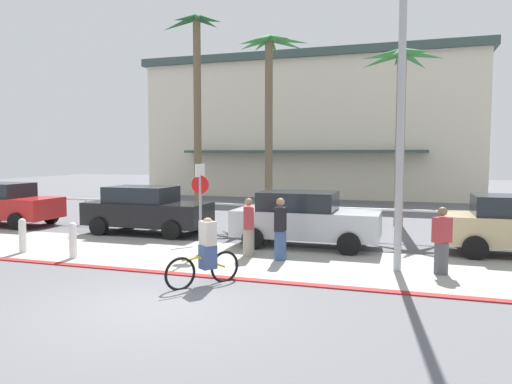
{
  "coord_description": "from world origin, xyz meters",
  "views": [
    {
      "loc": [
        4.44,
        -7.83,
        2.84
      ],
      "look_at": [
        -0.0,
        6.0,
        1.69
      ],
      "focal_mm": 33.66,
      "sensor_mm": 36.0,
      "label": 1
    }
  ],
  "objects_px": {
    "palm_tree_1": "(270,79)",
    "stop_sign_bike_lane": "(200,195)",
    "car_black_1": "(146,209)",
    "cyclist_yellow_0": "(206,253)",
    "car_red_0": "(4,204)",
    "car_silver_2": "(304,219)",
    "bollard_0": "(73,240)",
    "pedestrian_1": "(249,230)",
    "palm_tree_0": "(196,75)",
    "palm_tree_2": "(401,93)",
    "pedestrian_0": "(280,232)",
    "pedestrian_2": "(442,244)",
    "bollard_1": "(23,235)",
    "streetlight_curb": "(401,91)"
  },
  "relations": [
    {
      "from": "palm_tree_1",
      "to": "stop_sign_bike_lane",
      "type": "bearing_deg",
      "value": -86.3
    },
    {
      "from": "car_black_1",
      "to": "cyclist_yellow_0",
      "type": "bearing_deg",
      "value": -49.4
    },
    {
      "from": "car_red_0",
      "to": "car_silver_2",
      "type": "bearing_deg",
      "value": -3.42
    },
    {
      "from": "car_black_1",
      "to": "stop_sign_bike_lane",
      "type": "bearing_deg",
      "value": -38.57
    },
    {
      "from": "bollard_0",
      "to": "pedestrian_1",
      "type": "relative_size",
      "value": 0.61
    },
    {
      "from": "bollard_0",
      "to": "palm_tree_1",
      "type": "distance_m",
      "value": 12.37
    },
    {
      "from": "palm_tree_0",
      "to": "car_red_0",
      "type": "relative_size",
      "value": 2.13
    },
    {
      "from": "palm_tree_2",
      "to": "cyclist_yellow_0",
      "type": "height_order",
      "value": "palm_tree_2"
    },
    {
      "from": "palm_tree_2",
      "to": "cyclist_yellow_0",
      "type": "bearing_deg",
      "value": -110.16
    },
    {
      "from": "car_red_0",
      "to": "pedestrian_0",
      "type": "bearing_deg",
      "value": -13.12
    },
    {
      "from": "cyclist_yellow_0",
      "to": "pedestrian_2",
      "type": "xyz_separation_m",
      "value": [
        4.92,
        2.49,
        0.04
      ]
    },
    {
      "from": "bollard_1",
      "to": "car_silver_2",
      "type": "height_order",
      "value": "car_silver_2"
    },
    {
      "from": "car_black_1",
      "to": "pedestrian_1",
      "type": "height_order",
      "value": "car_black_1"
    },
    {
      "from": "bollard_1",
      "to": "pedestrian_2",
      "type": "distance_m",
      "value": 11.34
    },
    {
      "from": "streetlight_curb",
      "to": "pedestrian_2",
      "type": "bearing_deg",
      "value": 13.15
    },
    {
      "from": "stop_sign_bike_lane",
      "to": "palm_tree_2",
      "type": "distance_m",
      "value": 9.63
    },
    {
      "from": "car_silver_2",
      "to": "pedestrian_1",
      "type": "distance_m",
      "value": 2.2
    },
    {
      "from": "bollard_1",
      "to": "streetlight_curb",
      "type": "height_order",
      "value": "streetlight_curb"
    },
    {
      "from": "stop_sign_bike_lane",
      "to": "bollard_0",
      "type": "height_order",
      "value": "stop_sign_bike_lane"
    },
    {
      "from": "palm_tree_2",
      "to": "pedestrian_2",
      "type": "relative_size",
      "value": 4.3
    },
    {
      "from": "stop_sign_bike_lane",
      "to": "bollard_1",
      "type": "height_order",
      "value": "stop_sign_bike_lane"
    },
    {
      "from": "stop_sign_bike_lane",
      "to": "car_red_0",
      "type": "bearing_deg",
      "value": 164.52
    },
    {
      "from": "car_red_0",
      "to": "car_silver_2",
      "type": "height_order",
      "value": "same"
    },
    {
      "from": "pedestrian_0",
      "to": "pedestrian_1",
      "type": "height_order",
      "value": "pedestrian_0"
    },
    {
      "from": "stop_sign_bike_lane",
      "to": "car_black_1",
      "type": "height_order",
      "value": "stop_sign_bike_lane"
    },
    {
      "from": "cyclist_yellow_0",
      "to": "pedestrian_1",
      "type": "relative_size",
      "value": 0.92
    },
    {
      "from": "palm_tree_2",
      "to": "cyclist_yellow_0",
      "type": "xyz_separation_m",
      "value": [
        -3.75,
        -10.22,
        -4.49
      ]
    },
    {
      "from": "car_red_0",
      "to": "pedestrian_2",
      "type": "distance_m",
      "value": 16.43
    },
    {
      "from": "pedestrian_1",
      "to": "streetlight_curb",
      "type": "bearing_deg",
      "value": -10.59
    },
    {
      "from": "bollard_0",
      "to": "car_silver_2",
      "type": "relative_size",
      "value": 0.23
    },
    {
      "from": "palm_tree_1",
      "to": "palm_tree_2",
      "type": "relative_size",
      "value": 1.2
    },
    {
      "from": "streetlight_curb",
      "to": "palm_tree_2",
      "type": "xyz_separation_m",
      "value": [
        -0.18,
        7.96,
        0.91
      ]
    },
    {
      "from": "bollard_1",
      "to": "pedestrian_0",
      "type": "xyz_separation_m",
      "value": [
        7.31,
        1.29,
        0.26
      ]
    },
    {
      "from": "car_red_0",
      "to": "pedestrian_2",
      "type": "xyz_separation_m",
      "value": [
        16.13,
        -3.11,
        -0.13
      ]
    },
    {
      "from": "stop_sign_bike_lane",
      "to": "palm_tree_1",
      "type": "relative_size",
      "value": 0.31
    },
    {
      "from": "stop_sign_bike_lane",
      "to": "palm_tree_2",
      "type": "xyz_separation_m",
      "value": [
        5.19,
        7.32,
        3.51
      ]
    },
    {
      "from": "stop_sign_bike_lane",
      "to": "palm_tree_2",
      "type": "height_order",
      "value": "palm_tree_2"
    },
    {
      "from": "car_black_1",
      "to": "car_silver_2",
      "type": "height_order",
      "value": "same"
    },
    {
      "from": "palm_tree_2",
      "to": "car_silver_2",
      "type": "relative_size",
      "value": 1.57
    },
    {
      "from": "bollard_0",
      "to": "car_silver_2",
      "type": "xyz_separation_m",
      "value": [
        5.62,
        3.57,
        0.35
      ]
    },
    {
      "from": "bollard_0",
      "to": "car_red_0",
      "type": "relative_size",
      "value": 0.23
    },
    {
      "from": "palm_tree_0",
      "to": "car_black_1",
      "type": "xyz_separation_m",
      "value": [
        0.83,
        -6.11,
        -5.71
      ]
    },
    {
      "from": "pedestrian_2",
      "to": "pedestrian_1",
      "type": "bearing_deg",
      "value": 174.11
    },
    {
      "from": "bollard_0",
      "to": "car_red_0",
      "type": "distance_m",
      "value": 7.99
    },
    {
      "from": "car_red_0",
      "to": "car_black_1",
      "type": "bearing_deg",
      "value": -0.7
    },
    {
      "from": "stop_sign_bike_lane",
      "to": "pedestrian_1",
      "type": "relative_size",
      "value": 1.57
    },
    {
      "from": "car_black_1",
      "to": "streetlight_curb",
      "type": "bearing_deg",
      "value": -20.65
    },
    {
      "from": "cyclist_yellow_0",
      "to": "pedestrian_2",
      "type": "relative_size",
      "value": 0.93
    },
    {
      "from": "car_black_1",
      "to": "pedestrian_1",
      "type": "relative_size",
      "value": 2.7
    },
    {
      "from": "bollard_0",
      "to": "bollard_1",
      "type": "relative_size",
      "value": 1.0
    }
  ]
}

